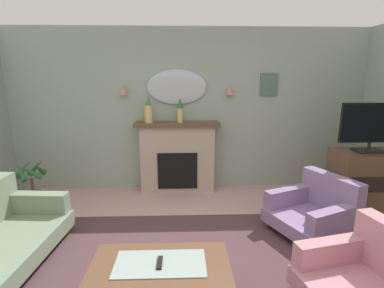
{
  "coord_description": "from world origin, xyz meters",
  "views": [
    {
      "loc": [
        -0.11,
        -2.34,
        1.88
      ],
      "look_at": [
        0.02,
        1.34,
        1.03
      ],
      "focal_mm": 27.58,
      "sensor_mm": 36.0,
      "label": 1
    }
  ],
  "objects_px": {
    "wall_sconce_left": "(123,90)",
    "armchair_by_coffee_table": "(315,210)",
    "mantel_vase_centre": "(180,110)",
    "wall_mirror": "(177,87)",
    "mantel_vase_right": "(148,111)",
    "fireplace": "(178,157)",
    "coffee_table": "(160,270)",
    "wall_sconce_right": "(230,90)",
    "tv_flatscreen": "(372,126)",
    "framed_picture": "(269,84)",
    "armchair_in_corner": "(372,281)",
    "potted_plant_small_fern": "(32,183)",
    "tv_cabinet": "(363,183)",
    "tv_remote": "(160,263)"
  },
  "relations": [
    {
      "from": "wall_sconce_left",
      "to": "armchair_by_coffee_table",
      "type": "relative_size",
      "value": 0.13
    },
    {
      "from": "mantel_vase_centre",
      "to": "wall_mirror",
      "type": "bearing_deg",
      "value": 106.39
    },
    {
      "from": "mantel_vase_right",
      "to": "armchair_by_coffee_table",
      "type": "height_order",
      "value": "mantel_vase_right"
    },
    {
      "from": "fireplace",
      "to": "coffee_table",
      "type": "xyz_separation_m",
      "value": [
        -0.1,
        -2.65,
        -0.19
      ]
    },
    {
      "from": "wall_sconce_left",
      "to": "wall_sconce_right",
      "type": "xyz_separation_m",
      "value": [
        1.7,
        0.0,
        0.0
      ]
    },
    {
      "from": "wall_sconce_left",
      "to": "tv_flatscreen",
      "type": "height_order",
      "value": "wall_sconce_left"
    },
    {
      "from": "wall_mirror",
      "to": "framed_picture",
      "type": "xyz_separation_m",
      "value": [
        1.5,
        0.01,
        0.04
      ]
    },
    {
      "from": "coffee_table",
      "to": "armchair_in_corner",
      "type": "relative_size",
      "value": 1.13
    },
    {
      "from": "mantel_vase_centre",
      "to": "armchair_in_corner",
      "type": "relative_size",
      "value": 0.4
    },
    {
      "from": "mantel_vase_right",
      "to": "potted_plant_small_fern",
      "type": "distance_m",
      "value": 2.03
    },
    {
      "from": "tv_cabinet",
      "to": "framed_picture",
      "type": "bearing_deg",
      "value": 132.97
    },
    {
      "from": "mantel_vase_right",
      "to": "coffee_table",
      "type": "distance_m",
      "value": 2.81
    },
    {
      "from": "armchair_by_coffee_table",
      "to": "tv_cabinet",
      "type": "distance_m",
      "value": 1.01
    },
    {
      "from": "wall_sconce_right",
      "to": "tv_flatscreen",
      "type": "xyz_separation_m",
      "value": [
        1.7,
        -1.09,
        -0.41
      ]
    },
    {
      "from": "tv_cabinet",
      "to": "armchair_in_corner",
      "type": "bearing_deg",
      "value": -119.31
    },
    {
      "from": "wall_sconce_right",
      "to": "armchair_in_corner",
      "type": "height_order",
      "value": "wall_sconce_right"
    },
    {
      "from": "mantel_vase_right",
      "to": "tv_flatscreen",
      "type": "xyz_separation_m",
      "value": [
        3.0,
        -0.97,
        -0.11
      ]
    },
    {
      "from": "potted_plant_small_fern",
      "to": "mantel_vase_centre",
      "type": "bearing_deg",
      "value": 12.92
    },
    {
      "from": "wall_sconce_left",
      "to": "tv_cabinet",
      "type": "bearing_deg",
      "value": -17.43
    },
    {
      "from": "fireplace",
      "to": "wall_sconce_right",
      "type": "relative_size",
      "value": 9.71
    },
    {
      "from": "wall_mirror",
      "to": "wall_sconce_right",
      "type": "distance_m",
      "value": 0.85
    },
    {
      "from": "coffee_table",
      "to": "fireplace",
      "type": "bearing_deg",
      "value": 87.77
    },
    {
      "from": "tv_remote",
      "to": "armchair_in_corner",
      "type": "xyz_separation_m",
      "value": [
        1.67,
        -0.08,
        -0.15
      ]
    },
    {
      "from": "tv_remote",
      "to": "potted_plant_small_fern",
      "type": "xyz_separation_m",
      "value": [
        -2.03,
        2.12,
        -0.11
      ]
    },
    {
      "from": "wall_mirror",
      "to": "mantel_vase_right",
      "type": "bearing_deg",
      "value": -159.3
    },
    {
      "from": "wall_sconce_right",
      "to": "tv_remote",
      "type": "relative_size",
      "value": 0.88
    },
    {
      "from": "coffee_table",
      "to": "tv_cabinet",
      "type": "bearing_deg",
      "value": 32.2
    },
    {
      "from": "tv_flatscreen",
      "to": "armchair_by_coffee_table",
      "type": "bearing_deg",
      "value": -151.84
    },
    {
      "from": "framed_picture",
      "to": "potted_plant_small_fern",
      "type": "distance_m",
      "value": 3.96
    },
    {
      "from": "mantel_vase_right",
      "to": "potted_plant_small_fern",
      "type": "height_order",
      "value": "mantel_vase_right"
    },
    {
      "from": "wall_mirror",
      "to": "framed_picture",
      "type": "height_order",
      "value": "wall_mirror"
    },
    {
      "from": "tv_cabinet",
      "to": "potted_plant_small_fern",
      "type": "relative_size",
      "value": 1.28
    },
    {
      "from": "wall_sconce_left",
      "to": "tv_flatscreen",
      "type": "distance_m",
      "value": 3.59
    },
    {
      "from": "wall_sconce_right",
      "to": "tv_cabinet",
      "type": "distance_m",
      "value": 2.34
    },
    {
      "from": "coffee_table",
      "to": "framed_picture",
      "type": "bearing_deg",
      "value": 60.19
    },
    {
      "from": "fireplace",
      "to": "tv_flatscreen",
      "type": "xyz_separation_m",
      "value": [
        2.55,
        -1.0,
        0.68
      ]
    },
    {
      "from": "wall_sconce_right",
      "to": "tv_remote",
      "type": "height_order",
      "value": "wall_sconce_right"
    },
    {
      "from": "tv_cabinet",
      "to": "wall_mirror",
      "type": "bearing_deg",
      "value": 156.34
    },
    {
      "from": "wall_sconce_left",
      "to": "armchair_in_corner",
      "type": "xyz_separation_m",
      "value": [
        2.42,
        -2.82,
        -1.35
      ]
    },
    {
      "from": "mantel_vase_right",
      "to": "wall_sconce_right",
      "type": "relative_size",
      "value": 3.1
    },
    {
      "from": "framed_picture",
      "to": "potted_plant_small_fern",
      "type": "relative_size",
      "value": 0.51
    },
    {
      "from": "armchair_by_coffee_table",
      "to": "tv_cabinet",
      "type": "relative_size",
      "value": 1.19
    },
    {
      "from": "wall_sconce_left",
      "to": "mantel_vase_centre",
      "type": "bearing_deg",
      "value": -7.59
    },
    {
      "from": "fireplace",
      "to": "coffee_table",
      "type": "distance_m",
      "value": 2.65
    },
    {
      "from": "armchair_by_coffee_table",
      "to": "coffee_table",
      "type": "bearing_deg",
      "value": -146.41
    },
    {
      "from": "fireplace",
      "to": "tv_cabinet",
      "type": "distance_m",
      "value": 2.73
    },
    {
      "from": "armchair_in_corner",
      "to": "fireplace",
      "type": "bearing_deg",
      "value": 119.86
    },
    {
      "from": "wall_mirror",
      "to": "potted_plant_small_fern",
      "type": "relative_size",
      "value": 1.37
    },
    {
      "from": "mantel_vase_right",
      "to": "wall_mirror",
      "type": "bearing_deg",
      "value": 20.7
    },
    {
      "from": "mantel_vase_right",
      "to": "mantel_vase_centre",
      "type": "height_order",
      "value": "mantel_vase_right"
    }
  ]
}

